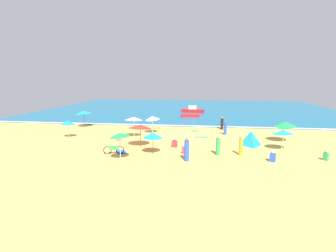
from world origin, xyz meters
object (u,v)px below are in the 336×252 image
(beach_umbrella_4, at_px, (283,132))
(beach_umbrella_0, at_px, (68,123))
(beachgoer_6, at_px, (273,157))
(beachgoer_8, at_px, (187,150))
(parked_bicycle, at_px, (114,150))
(beachgoer_0, at_px, (119,137))
(small_boat_0, at_px, (193,110))
(small_boat_1, at_px, (190,116))
(beachgoer_3, at_px, (218,146))
(beachgoer_4, at_px, (225,128))
(beach_umbrella_1, at_px, (120,135))
(beach_umbrella_7, at_px, (134,119))
(beach_tent, at_px, (251,138))
(beach_umbrella_5, at_px, (153,135))
(beach_umbrella_6, at_px, (285,124))
(beachgoer_5, at_px, (185,150))
(beach_umbrella_3, at_px, (152,118))
(beachgoer_7, at_px, (222,124))
(beachgoer_9, at_px, (241,146))
(beach_umbrella_8, at_px, (140,126))
(beachgoer_2, at_px, (326,156))
(beach_umbrella_2, at_px, (84,112))
(beachgoer_1, at_px, (174,143))

(beach_umbrella_4, bearing_deg, beach_umbrella_0, 174.49)
(beachgoer_6, bearing_deg, beachgoer_8, -173.93)
(parked_bicycle, height_order, beachgoer_6, beachgoer_6)
(beachgoer_6, bearing_deg, beachgoer_0, 158.92)
(beachgoer_0, relative_size, small_boat_0, 0.20)
(beachgoer_6, xyz_separation_m, small_boat_1, (-7.87, 23.64, -0.06))
(beachgoer_3, bearing_deg, beachgoer_4, 81.94)
(beach_umbrella_1, relative_size, beachgoer_3, 1.38)
(beach_umbrella_7, distance_m, beach_tent, 12.59)
(beach_umbrella_4, xyz_separation_m, beach_umbrella_5, (-11.68, -2.90, -0.01))
(beach_umbrella_6, height_order, beach_tent, beach_umbrella_6)
(beach_umbrella_5, xyz_separation_m, beachgoer_5, (2.85, 0.29, -1.32))
(beachgoer_4, bearing_deg, small_boat_0, 103.62)
(beach_umbrella_3, bearing_deg, beach_umbrella_6, -9.31)
(beach_umbrella_7, xyz_separation_m, beach_tent, (12.40, -1.64, -1.45))
(beachgoer_7, xyz_separation_m, small_boat_1, (-4.69, 10.29, -0.45))
(beach_umbrella_0, height_order, beachgoer_4, beach_umbrella_0)
(beachgoer_5, relative_size, beachgoer_9, 0.48)
(small_boat_0, bearing_deg, beach_umbrella_5, -94.40)
(beach_umbrella_4, relative_size, beachgoer_7, 1.58)
(beachgoer_8, relative_size, beachgoer_9, 1.08)
(beach_umbrella_8, bearing_deg, beachgoer_9, -10.83)
(beachgoer_4, distance_m, beachgoer_7, 3.34)
(beachgoer_5, bearing_deg, parked_bicycle, -172.48)
(beach_umbrella_7, relative_size, beachgoer_5, 2.99)
(beach_umbrella_1, height_order, beach_umbrella_3, beach_umbrella_1)
(beach_umbrella_0, bearing_deg, parked_bicycle, -37.91)
(beach_umbrella_3, height_order, parked_bicycle, beach_umbrella_3)
(beach_umbrella_3, distance_m, beachgoer_2, 18.30)
(beach_umbrella_0, relative_size, beachgoer_3, 1.17)
(beach_tent, height_order, parked_bicycle, beach_tent)
(beachgoer_4, distance_m, beachgoer_8, 11.41)
(beach_umbrella_2, xyz_separation_m, beachgoer_5, (14.56, -11.04, -1.70))
(beach_umbrella_8, xyz_separation_m, beachgoer_8, (4.78, -4.01, -1.09))
(beach_umbrella_0, xyz_separation_m, beach_umbrella_1, (8.41, -7.48, 0.44))
(beach_umbrella_1, distance_m, beach_umbrella_6, 17.30)
(beachgoer_0, bearing_deg, beachgoer_9, -18.58)
(beachgoer_4, bearing_deg, beachgoer_3, -98.06)
(beach_umbrella_6, xyz_separation_m, beach_umbrella_8, (-14.46, -3.91, 0.10))
(beach_umbrella_4, xyz_separation_m, beachgoer_9, (-4.07, -2.38, -0.84))
(beach_umbrella_5, relative_size, beachgoer_6, 2.71)
(beach_umbrella_5, height_order, beachgoer_1, beach_umbrella_5)
(small_boat_0, distance_m, small_boat_1, 5.89)
(beach_umbrella_4, distance_m, parked_bicycle, 15.56)
(beachgoer_6, bearing_deg, beach_umbrella_3, 140.64)
(beachgoer_7, height_order, beachgoer_8, beachgoer_8)
(beach_umbrella_2, distance_m, beachgoer_6, 24.95)
(beach_umbrella_2, relative_size, beachgoer_8, 1.57)
(beach_umbrella_1, bearing_deg, beach_umbrella_2, 124.62)
(beach_umbrella_4, height_order, small_boat_1, beach_umbrella_4)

